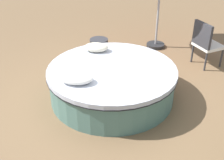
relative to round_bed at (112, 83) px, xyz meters
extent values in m
plane|color=brown|center=(0.00, 0.00, -0.30)|extent=(16.00, 16.00, 0.00)
cylinder|color=#4C726B|center=(0.00, 0.00, -0.05)|extent=(2.18, 2.18, 0.51)
cylinder|color=black|center=(0.00, 0.00, 0.21)|extent=(2.25, 2.25, 0.01)
cylinder|color=#B2B7C6|center=(0.00, 0.00, 0.25)|extent=(2.24, 2.24, 0.08)
ellipsoid|color=beige|center=(-0.38, 0.66, 0.37)|extent=(0.46, 0.30, 0.16)
ellipsoid|color=white|center=(-0.51, -0.53, 0.36)|extent=(0.53, 0.33, 0.15)
cylinder|color=#333338|center=(1.98, 1.80, -0.09)|extent=(0.04, 0.04, 0.42)
cylinder|color=#333338|center=(2.20, 1.42, -0.09)|extent=(0.04, 0.04, 0.42)
cylinder|color=#333338|center=(1.62, 1.59, -0.09)|extent=(0.04, 0.04, 0.42)
cylinder|color=#333338|center=(1.84, 1.21, -0.09)|extent=(0.04, 0.04, 0.42)
cube|color=white|center=(1.91, 1.50, 0.15)|extent=(0.69, 0.70, 0.06)
cube|color=#333338|center=(1.72, 1.39, 0.43)|extent=(0.31, 0.48, 0.50)
cylinder|color=#262628|center=(0.84, 2.35, -0.26)|extent=(0.44, 0.44, 0.08)
cylinder|color=#99999E|center=(0.84, 2.35, 0.87)|extent=(0.05, 0.05, 2.34)
cylinder|color=#333338|center=(-0.47, 1.62, -0.08)|extent=(0.41, 0.41, 0.44)
camera|label=1|loc=(0.46, -4.35, 2.62)|focal=46.23mm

